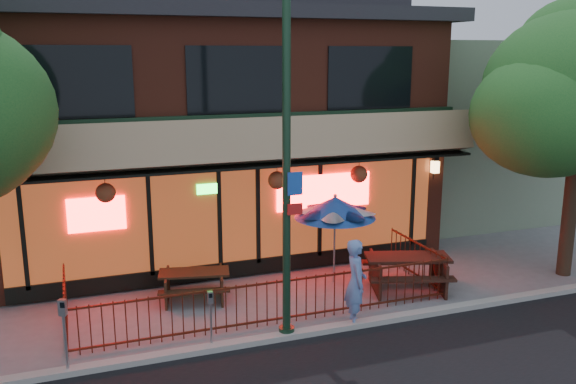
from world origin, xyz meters
The scene contains 12 objects.
ground centered at (0.00, 0.00, 0.00)m, with size 80.00×80.00×0.00m, color gray.
curb centered at (0.00, -0.50, 0.06)m, with size 80.00×0.25×0.12m, color #999993.
restaurant_building centered at (0.00, 7.11, 4.13)m, with size 12.96×9.49×8.05m.
neighbor_building centered at (9.00, 7.70, 3.00)m, with size 6.00×7.00×6.00m, color slate.
patio_fence centered at (0.00, 0.50, 0.63)m, with size 8.44×2.62×1.00m.
street_light centered at (0.00, -0.40, 3.15)m, with size 0.43×0.32×7.00m.
picnic_table_left centered at (-1.37, 2.12, 0.45)m, with size 1.84×1.55×0.69m.
picnic_table_right centered at (3.60, 0.98, 0.56)m, with size 2.37×2.06×0.85m.
patio_umbrella centered at (2.13, 2.01, 1.95)m, with size 2.00×2.00×2.28m.
pedestrian centered at (1.56, -0.35, 0.94)m, with size 0.69×0.45×1.88m, color #6385C7.
parking_meter_near centered at (-1.55, -0.40, 0.80)m, with size 0.11×0.09×1.18m.
parking_meter_far centered at (-4.20, -0.48, 0.97)m, with size 0.16×0.15×1.43m.
Camera 1 is at (-3.87, -11.16, 5.63)m, focal length 38.00 mm.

